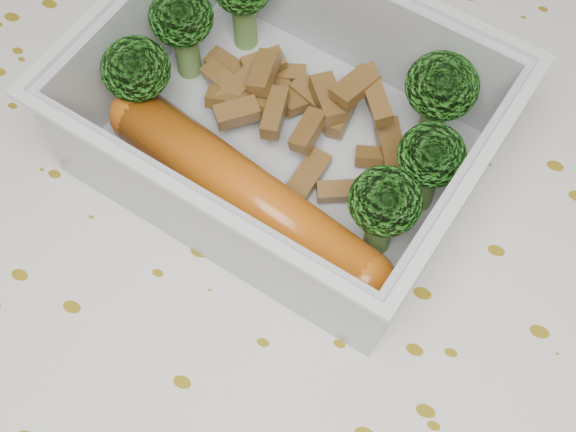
% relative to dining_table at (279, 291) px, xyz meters
% --- Properties ---
extents(dining_table, '(1.40, 0.90, 0.75)m').
position_rel_dining_table_xyz_m(dining_table, '(0.00, 0.00, 0.00)').
color(dining_table, brown).
rests_on(dining_table, ground).
extents(tablecloth, '(1.46, 0.96, 0.19)m').
position_rel_dining_table_xyz_m(tablecloth, '(0.00, 0.00, 0.05)').
color(tablecloth, silver).
rests_on(tablecloth, dining_table).
extents(lunch_container, '(0.22, 0.19, 0.07)m').
position_rel_dining_table_xyz_m(lunch_container, '(-0.01, 0.04, 0.11)').
color(lunch_container, silver).
rests_on(lunch_container, tablecloth).
extents(broccoli_florets, '(0.18, 0.12, 0.06)m').
position_rel_dining_table_xyz_m(broccoli_florets, '(-0.01, 0.05, 0.13)').
color(broccoli_florets, '#608C3F').
rests_on(broccoli_florets, lunch_container).
extents(meat_pile, '(0.13, 0.08, 0.03)m').
position_rel_dining_table_xyz_m(meat_pile, '(-0.01, 0.06, 0.11)').
color(meat_pile, brown).
rests_on(meat_pile, lunch_container).
extents(sausage, '(0.17, 0.07, 0.03)m').
position_rel_dining_table_xyz_m(sausage, '(-0.02, -0.00, 0.11)').
color(sausage, '#B25310').
rests_on(sausage, lunch_container).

